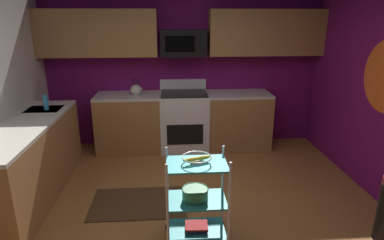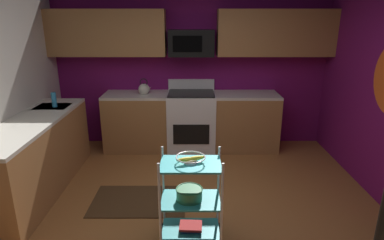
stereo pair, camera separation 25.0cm
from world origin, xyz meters
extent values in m
cube|color=#995B2D|center=(0.00, 0.00, -0.02)|extent=(4.40, 4.80, 0.04)
cube|color=#6B1156|center=(0.00, 2.43, 1.30)|extent=(4.52, 0.06, 2.60)
cube|color=#9E6B3D|center=(0.00, 2.10, 0.44)|extent=(2.78, 0.60, 0.88)
cube|color=beige|center=(0.00, 2.10, 0.90)|extent=(2.78, 0.60, 0.04)
cube|color=#9E6B3D|center=(-1.90, 0.70, 0.44)|extent=(0.60, 2.19, 0.88)
cube|color=beige|center=(-1.90, 0.70, 0.90)|extent=(0.60, 2.19, 0.04)
cube|color=#B7BABC|center=(-1.90, 1.35, 0.84)|extent=(0.44, 0.36, 0.16)
cube|color=white|center=(0.00, 2.10, 0.46)|extent=(0.76, 0.64, 0.92)
cube|color=black|center=(0.00, 1.78, 0.35)|extent=(0.56, 0.01, 0.32)
cube|color=white|center=(0.00, 2.39, 1.01)|extent=(0.76, 0.06, 0.18)
cube|color=black|center=(0.00, 2.10, 0.93)|extent=(0.72, 0.60, 0.02)
cube|color=#9E6B3D|center=(-1.30, 2.23, 1.85)|extent=(1.80, 0.33, 0.70)
cube|color=#9E6B3D|center=(1.30, 2.23, 1.85)|extent=(1.80, 0.33, 0.70)
cube|color=black|center=(0.00, 2.21, 1.70)|extent=(0.70, 0.38, 0.40)
cube|color=black|center=(-0.06, 2.02, 1.70)|extent=(0.44, 0.01, 0.24)
cylinder|color=silver|center=(-0.27, -0.46, 0.47)|extent=(0.02, 0.02, 0.88)
cylinder|color=silver|center=(0.27, -0.46, 0.47)|extent=(0.02, 0.02, 0.88)
cylinder|color=silver|center=(-0.27, -0.09, 0.47)|extent=(0.02, 0.02, 0.88)
cylinder|color=black|center=(-0.27, -0.09, 0.04)|extent=(0.07, 0.02, 0.07)
cylinder|color=silver|center=(0.27, -0.09, 0.47)|extent=(0.02, 0.02, 0.88)
cylinder|color=black|center=(0.27, -0.09, 0.04)|extent=(0.07, 0.02, 0.07)
cube|color=teal|center=(0.00, -0.28, 0.12)|extent=(0.55, 0.37, 0.02)
cube|color=teal|center=(0.00, -0.28, 0.45)|extent=(0.55, 0.37, 0.02)
cube|color=teal|center=(0.00, -0.28, 0.82)|extent=(0.55, 0.37, 0.02)
torus|color=silver|center=(0.00, -0.28, 0.89)|extent=(0.27, 0.27, 0.01)
cylinder|color=silver|center=(0.00, -0.28, 0.84)|extent=(0.12, 0.12, 0.02)
ellipsoid|color=yellow|center=(0.05, -0.26, 0.87)|extent=(0.17, 0.09, 0.04)
ellipsoid|color=yellow|center=(-0.05, -0.29, 0.87)|extent=(0.17, 0.09, 0.04)
cylinder|color=#387F4C|center=(-0.01, -0.28, 0.51)|extent=(0.24, 0.24, 0.11)
torus|color=#387F4C|center=(-0.01, -0.28, 0.57)|extent=(0.25, 0.25, 0.01)
cube|color=#1E4C8C|center=(0.00, -0.28, 0.14)|extent=(0.19, 0.15, 0.02)
cube|color=#B22626|center=(0.00, -0.28, 0.17)|extent=(0.22, 0.18, 0.03)
sphere|color=beige|center=(-0.75, 2.10, 0.99)|extent=(0.18, 0.18, 0.18)
sphere|color=black|center=(-0.75, 2.10, 1.08)|extent=(0.03, 0.03, 0.03)
cone|color=beige|center=(-0.67, 2.10, 1.01)|extent=(0.09, 0.04, 0.06)
torus|color=black|center=(-0.75, 2.10, 1.10)|extent=(0.12, 0.01, 0.12)
cylinder|color=#2D8CBF|center=(-1.85, 1.31, 1.02)|extent=(0.06, 0.06, 0.20)
cube|color=#472D19|center=(-0.62, 0.43, 0.01)|extent=(1.10, 0.70, 0.01)
camera|label=1|loc=(-0.24, -2.97, 2.10)|focal=30.64mm
camera|label=2|loc=(0.01, -2.98, 2.10)|focal=30.64mm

